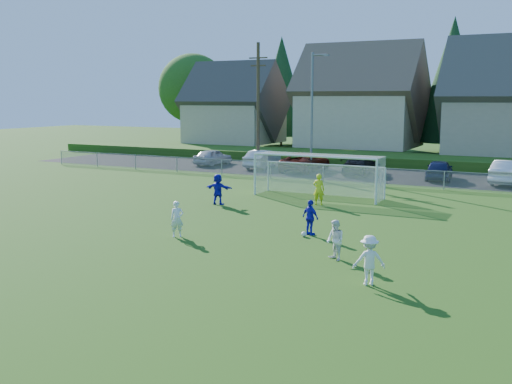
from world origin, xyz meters
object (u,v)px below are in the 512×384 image
at_px(player_white_b, 335,240).
at_px(car_b, 262,159).
at_px(car_d, 361,165).
at_px(soccer_goal, 319,169).
at_px(player_white_a, 177,219).
at_px(goalkeeper, 319,189).
at_px(player_blue_b, 218,189).
at_px(car_f, 509,172).
at_px(car_c, 305,162).
at_px(player_white_c, 369,260).
at_px(soccer_ball, 304,234).
at_px(player_blue_a, 310,218).
at_px(car_a, 213,157).
at_px(car_e, 439,170).

bearing_deg(player_white_b, car_b, 160.81).
distance_m(car_b, car_d, 8.46).
bearing_deg(car_b, soccer_goal, 126.21).
relative_size(player_white_a, goalkeeper, 0.88).
relative_size(player_white_a, player_blue_b, 0.90).
bearing_deg(soccer_goal, car_f, 48.27).
bearing_deg(car_c, car_d, -176.51).
bearing_deg(player_white_c, player_blue_b, -70.21).
distance_m(soccer_ball, player_blue_a, 0.77).
distance_m(soccer_ball, player_white_b, 3.72).
distance_m(car_a, soccer_goal, 18.30).
bearing_deg(player_white_a, car_b, 65.77).
relative_size(car_d, car_f, 0.99).
xyz_separation_m(car_f, soccer_goal, (-9.38, -10.52, 0.83)).
bearing_deg(car_f, car_b, 3.35).
bearing_deg(player_white_b, car_a, 168.23).
bearing_deg(goalkeeper, car_e, -118.32).
height_order(player_blue_b, car_f, player_blue_b).
height_order(player_blue_a, car_b, player_blue_a).
bearing_deg(soccer_goal, player_blue_a, -71.01).
relative_size(goalkeeper, car_d, 0.35).
distance_m(player_blue_b, car_b, 17.08).
xyz_separation_m(player_white_b, car_a, (-19.63, 24.19, -0.03)).
relative_size(player_white_a, car_f, 0.31).
bearing_deg(player_white_a, car_d, 45.80).
height_order(player_white_a, player_white_b, player_white_a).
relative_size(player_blue_b, car_b, 0.37).
bearing_deg(soccer_goal, car_d, 94.46).
bearing_deg(player_blue_a, car_f, -84.04).
xyz_separation_m(goalkeeper, car_b, (-10.25, 13.89, -0.10)).
bearing_deg(player_white_c, soccer_ball, -78.62).
xyz_separation_m(goalkeeper, car_e, (3.92, 13.09, -0.13)).
height_order(player_white_c, player_blue_a, player_white_c).
xyz_separation_m(player_white_c, player_blue_b, (-11.26, 9.99, 0.05)).
height_order(car_c, car_d, car_c).
bearing_deg(player_blue_a, car_d, -55.50).
height_order(soccer_ball, player_blue_b, player_blue_b).
bearing_deg(player_blue_b, car_c, -87.98).
relative_size(soccer_ball, soccer_goal, 0.03).
height_order(player_white_b, car_e, player_white_b).
height_order(player_white_a, car_b, player_white_a).
bearing_deg(car_d, soccer_ball, 100.66).
height_order(car_b, car_e, car_b).
xyz_separation_m(player_white_c, car_c, (-12.67, 25.69, -0.04)).
distance_m(soccer_ball, player_blue_b, 8.63).
xyz_separation_m(player_white_a, car_c, (-3.79, 23.02, -0.01)).
bearing_deg(player_blue_a, car_b, -35.73).
xyz_separation_m(player_white_b, player_blue_b, (-9.39, 7.77, 0.11)).
xyz_separation_m(goalkeeper, car_a, (-15.11, 14.10, -0.16)).
bearing_deg(soccer_ball, car_a, 128.95).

